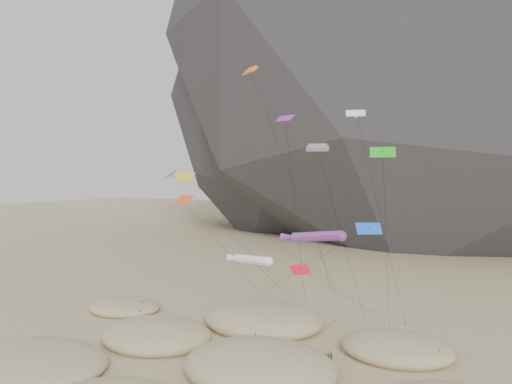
# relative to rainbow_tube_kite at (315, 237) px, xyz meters

# --- Properties ---
(ground) EXTENTS (500.00, 500.00, 0.00)m
(ground) POSITION_rel_rainbow_tube_kite_xyz_m (-5.09, -9.28, -11.82)
(ground) COLOR #CCB789
(ground) RESTS_ON ground
(dunes) EXTENTS (52.76, 35.50, 3.86)m
(dunes) POSITION_rel_rainbow_tube_kite_xyz_m (-6.68, -5.88, -11.12)
(dunes) COLOR #CCB789
(dunes) RESTS_ON ground
(dune_grass) EXTENTS (42.21, 28.25, 1.50)m
(dune_grass) POSITION_rel_rainbow_tube_kite_xyz_m (-5.48, -5.02, -10.98)
(dune_grass) COLOR black
(dune_grass) RESTS_ON ground
(kite_stakes) EXTENTS (21.85, 6.35, 0.30)m
(kite_stakes) POSITION_rel_rainbow_tube_kite_xyz_m (-3.86, 14.14, -11.67)
(kite_stakes) COLOR #3F2D1E
(kite_stakes) RESTS_ON ground
(rainbow_tube_kite) EXTENTS (7.01, 18.06, 12.61)m
(rainbow_tube_kite) POSITION_rel_rainbow_tube_kite_xyz_m (0.00, 0.00, 0.00)
(rainbow_tube_kite) COLOR red
(rainbow_tube_kite) RESTS_ON ground
(white_tube_kite) EXTENTS (6.47, 21.14, 10.32)m
(white_tube_kite) POSITION_rel_rainbow_tube_kite_xyz_m (-5.35, -3.25, -2.20)
(white_tube_kite) COLOR white
(white_tube_kite) RESTS_ON ground
(orange_parafoil) EXTENTS (7.74, 14.35, 29.78)m
(orange_parafoil) POSITION_rel_rainbow_tube_kite_xyz_m (-8.90, 3.63, 17.01)
(orange_parafoil) COLOR orange
(orange_parafoil) RESTS_ON ground
(multi_parafoil) EXTENTS (3.24, 12.20, 21.09)m
(multi_parafoil) POSITION_rel_rainbow_tube_kite_xyz_m (-1.03, 3.55, 8.56)
(multi_parafoil) COLOR #EC5918
(multi_parafoil) RESTS_ON ground
(delta_kites) EXTENTS (27.36, 23.12, 24.94)m
(delta_kites) POSITION_rel_rainbow_tube_kite_xyz_m (-5.32, 2.22, 5.10)
(delta_kites) COLOR yellow
(delta_kites) RESTS_ON ground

